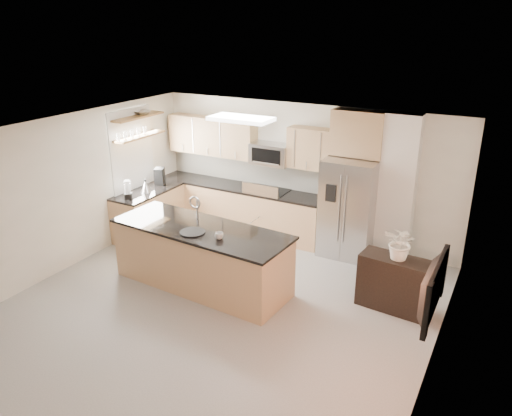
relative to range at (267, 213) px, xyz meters
The scene contains 26 objects.
floor 3.02m from the range, 78.39° to the right, with size 6.50×6.50×0.00m, color #A09E98.
ceiling 3.66m from the range, 78.39° to the right, with size 6.00×6.50×0.02m, color white.
wall_back 1.07m from the range, 28.76° to the left, with size 6.00×0.02×2.60m, color beige.
wall_left 3.87m from the range, 129.41° to the right, with size 0.02×6.50×2.60m, color beige.
wall_right 4.71m from the range, 39.05° to the right, with size 0.02×6.50×2.60m, color beige.
back_counter 0.63m from the range, behind, with size 3.55×0.66×1.44m.
left_counter 2.33m from the range, 152.71° to the right, with size 0.66×1.50×0.92m.
range is the anchor object (origin of this frame).
upper_cabinets 1.53m from the range, 166.83° to the left, with size 3.50×0.33×0.75m.
microwave 1.16m from the range, 90.00° to the left, with size 0.76×0.40×0.40m.
refrigerator 1.71m from the range, ahead, with size 0.92×0.78×1.78m.
partition_column 2.56m from the range, ahead, with size 0.60×0.30×2.60m, color silver.
window 2.86m from the range, 155.75° to the right, with size 0.04×1.15×1.65m.
shelf_lower 2.86m from the range, 156.67° to the right, with size 0.30×1.20×0.04m, color brown.
shelf_upper 3.07m from the range, 156.67° to the right, with size 0.30×1.20×0.04m, color brown.
ceiling_fixture 2.48m from the range, 81.39° to the right, with size 1.00×0.50×0.06m, color white.
island 2.26m from the range, 89.94° to the right, with size 2.97×1.24×1.43m.
credenza 3.23m from the range, 27.40° to the right, with size 1.02×0.43×0.82m, color black.
cup 2.59m from the range, 78.95° to the right, with size 0.13×0.13×0.10m, color silver.
platter 2.54m from the range, 89.86° to the right, with size 0.39×0.39×0.02m, color black.
blender 2.68m from the range, 142.48° to the right, with size 0.15×0.15×0.35m.
kettle 2.40m from the range, 150.21° to the right, with size 0.20×0.20×0.25m.
coffee_maker 2.28m from the range, 162.75° to the right, with size 0.25×0.27×0.34m.
bowl 3.07m from the range, 159.70° to the right, with size 0.38×0.38×0.09m, color #ABABAD.
flower_vase 3.35m from the range, 27.25° to the right, with size 0.69×0.60×0.77m, color white.
television 4.78m from the range, 41.64° to the right, with size 1.08×0.14×0.62m, color black.
Camera 1 is at (3.56, -5.18, 4.04)m, focal length 35.00 mm.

